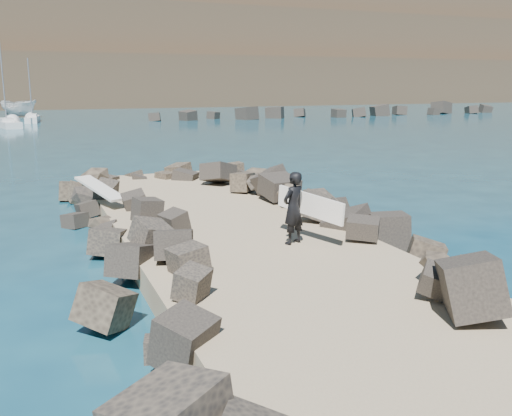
% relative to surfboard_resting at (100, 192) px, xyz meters
% --- Properties ---
extents(ground, '(800.00, 800.00, 0.00)m').
position_rel_surfboard_resting_xyz_m(ground, '(2.99, -5.11, -1.04)').
color(ground, '#0F384C').
rests_on(ground, ground).
extents(jetty, '(6.00, 26.00, 0.60)m').
position_rel_surfboard_resting_xyz_m(jetty, '(2.99, -7.11, -0.74)').
color(jetty, '#8C7759').
rests_on(jetty, ground).
extents(riprap_left, '(2.60, 22.00, 1.00)m').
position_rel_surfboard_resting_xyz_m(riprap_left, '(0.09, -6.61, -0.54)').
color(riprap_left, black).
rests_on(riprap_left, ground).
extents(riprap_right, '(2.60, 22.00, 1.00)m').
position_rel_surfboard_resting_xyz_m(riprap_right, '(5.89, -6.61, -0.54)').
color(riprap_right, black).
rests_on(riprap_right, ground).
extents(breakwater_secondary, '(52.00, 4.00, 1.20)m').
position_rel_surfboard_resting_xyz_m(breakwater_secondary, '(37.99, 49.89, -0.44)').
color(breakwater_secondary, black).
rests_on(breakwater_secondary, ground).
extents(headland, '(360.00, 140.00, 32.00)m').
position_rel_surfboard_resting_xyz_m(headland, '(12.99, 154.89, 14.96)').
color(headland, '#2D4919').
rests_on(headland, ground).
extents(surfboard_resting, '(1.43, 2.31, 0.08)m').
position_rel_surfboard_resting_xyz_m(surfboard_resting, '(0.00, 0.00, 0.00)').
color(surfboard_resting, silver).
rests_on(surfboard_resting, riprap_left).
extents(boat_imported, '(5.80, 6.12, 2.37)m').
position_rel_surfboard_resting_xyz_m(boat_imported, '(-2.71, 64.63, 0.15)').
color(boat_imported, silver).
rests_on(boat_imported, ground).
extents(surfer_with_board, '(1.23, 2.13, 1.79)m').
position_rel_surfboard_resting_xyz_m(surfer_with_board, '(3.91, -6.44, 0.46)').
color(surfer_with_board, black).
rests_on(surfer_with_board, jetty).
extents(sailboat_f, '(3.39, 5.26, 6.57)m').
position_rel_surfboard_resting_xyz_m(sailboat_f, '(37.23, 89.21, -0.69)').
color(sailboat_f, silver).
rests_on(sailboat_f, ground).
extents(sailboat_a, '(3.08, 7.49, 8.79)m').
position_rel_surfboard_resting_xyz_m(sailboat_a, '(-3.88, 46.10, -0.69)').
color(sailboat_a, silver).
rests_on(sailboat_a, ground).
extents(sailboat_b, '(1.84, 6.14, 7.41)m').
position_rel_surfboard_resting_xyz_m(sailboat_b, '(-1.29, 53.49, -0.69)').
color(sailboat_b, silver).
rests_on(sailboat_b, ground).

